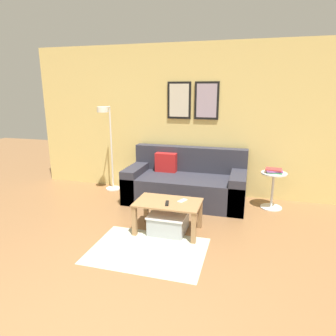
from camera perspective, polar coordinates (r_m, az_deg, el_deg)
wall_back at (r=5.24m, az=3.27°, el=9.02°), size 5.60×0.09×2.55m
area_rug at (r=3.59m, az=-3.87°, el=-15.39°), size 1.32×0.95×0.01m
couch at (r=4.96m, az=3.39°, el=-2.99°), size 1.92×0.92×0.86m
coffee_table at (r=3.88m, az=0.02°, el=-7.61°), size 0.84×0.51×0.41m
storage_bin at (r=3.95m, az=0.08°, el=-10.28°), size 0.48×0.46×0.26m
floor_lamp at (r=5.34m, az=-11.49°, el=5.71°), size 0.27×0.48×1.52m
side_table at (r=4.90m, az=19.34°, el=-3.41°), size 0.39×0.39×0.57m
book_stack at (r=4.82m, az=19.56°, el=-0.50°), size 0.26×0.20×0.06m
remote_control at (r=3.77m, az=-0.18°, el=-6.72°), size 0.07×0.16×0.02m
cell_phone at (r=3.88m, az=2.76°, el=-6.22°), size 0.12×0.15×0.01m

